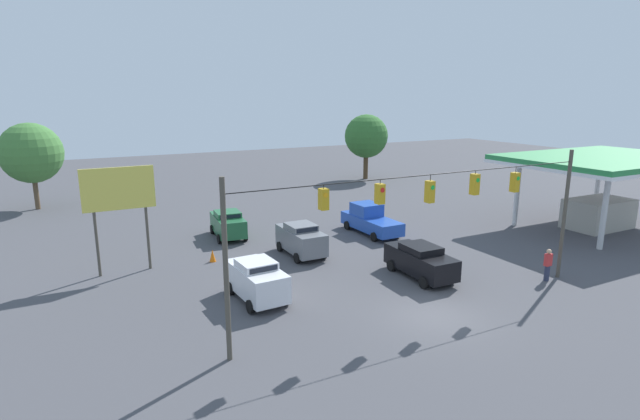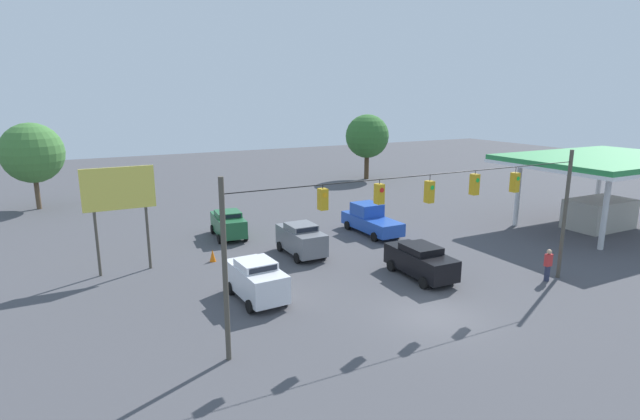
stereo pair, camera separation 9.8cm
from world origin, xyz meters
TOP-DOWN VIEW (x-y plane):
  - ground_plane at (0.00, 0.00)m, footprint 140.00×140.00m
  - overhead_signal_span at (-0.10, -0.71)m, footprint 18.97×0.38m
  - sedan_grey_withflow_mid at (1.46, -10.86)m, footprint 2.00×4.05m
  - sedan_black_crossing_near at (-2.67, -4.32)m, footprint 2.09×4.63m
  - sedan_green_withflow_far at (4.26, -16.90)m, footprint 2.32×4.24m
  - pickup_truck_blue_oncoming_far at (-5.21, -13.14)m, footprint 2.18×5.46m
  - sedan_white_parked_shoulder at (6.42, -5.56)m, footprint 2.16×4.05m
  - traffic_cone_nearest at (6.57, -5.47)m, footprint 0.38×0.38m
  - traffic_cone_second at (6.55, -8.75)m, footprint 0.38×0.38m
  - traffic_cone_third at (6.74, -12.22)m, footprint 0.38×0.38m
  - gas_station at (-21.22, -6.32)m, footprint 14.09×10.01m
  - roadside_billboard at (11.63, -12.72)m, footprint 3.83×0.16m
  - pedestrian at (-8.38, -0.65)m, footprint 0.40×0.28m
  - tree_horizon_left at (-18.03, -33.50)m, footprint 5.08×5.08m
  - tree_horizon_right at (16.35, -33.36)m, footprint 5.18×5.18m

SIDE VIEW (x-z plane):
  - ground_plane at x=0.00m, z-range 0.00..0.00m
  - traffic_cone_nearest at x=6.57m, z-range 0.00..0.74m
  - traffic_cone_second at x=6.55m, z-range 0.00..0.74m
  - traffic_cone_third at x=6.74m, z-range 0.00..0.74m
  - pedestrian at x=-8.38m, z-range 0.01..1.79m
  - sedan_black_crossing_near at x=-2.67m, z-range 0.04..1.87m
  - pickup_truck_blue_oncoming_far at x=-5.21m, z-range -0.08..2.04m
  - sedan_green_withflow_far at x=4.26m, z-range 0.04..1.92m
  - sedan_white_parked_shoulder at x=6.42m, z-range 0.04..2.06m
  - sedan_grey_withflow_mid at x=1.46m, z-range 0.04..2.06m
  - gas_station at x=-21.22m, z-range 1.26..6.72m
  - roadside_billboard at x=11.63m, z-range 1.38..7.39m
  - overhead_signal_span at x=-0.10m, z-range 1.13..8.18m
  - tree_horizon_right at x=16.35m, z-range 1.16..8.70m
  - tree_horizon_left at x=-18.03m, z-range 1.24..8.86m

